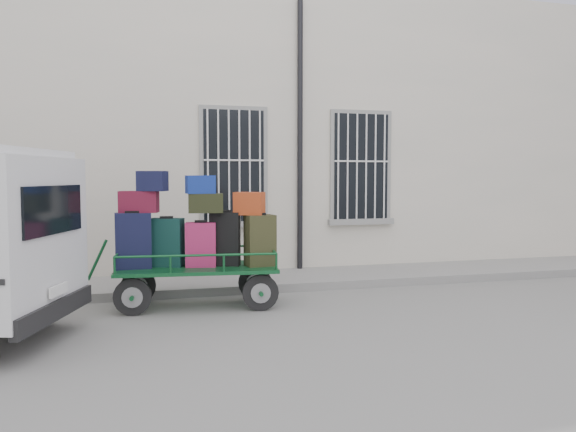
% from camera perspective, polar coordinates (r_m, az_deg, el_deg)
% --- Properties ---
extents(ground, '(80.00, 80.00, 0.00)m').
position_cam_1_polar(ground, '(8.62, 0.58, -9.64)').
color(ground, slate).
rests_on(ground, ground).
extents(building, '(24.00, 5.15, 6.00)m').
position_cam_1_polar(building, '(13.79, -5.64, 7.99)').
color(building, beige).
rests_on(building, ground).
extents(sidewalk, '(24.00, 1.70, 0.15)m').
position_cam_1_polar(sidewalk, '(10.70, -2.62, -6.56)').
color(sidewalk, gray).
rests_on(sidewalk, ground).
extents(luggage_cart, '(2.92, 1.35, 2.12)m').
position_cam_1_polar(luggage_cart, '(8.85, -9.54, -2.60)').
color(luggage_cart, black).
rests_on(luggage_cart, ground).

